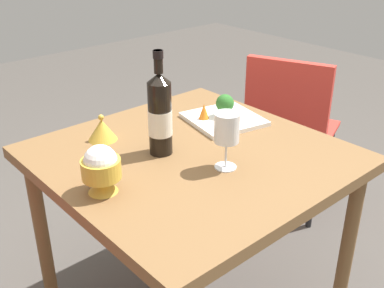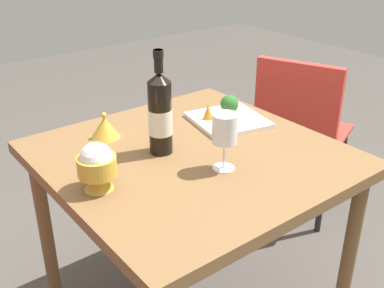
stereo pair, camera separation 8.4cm
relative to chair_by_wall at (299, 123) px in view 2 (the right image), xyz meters
name	(u,v)px [view 2 (the right image)]	position (x,y,z in m)	size (l,w,h in m)	color
dining_table	(192,175)	(-0.85, -0.25, 0.12)	(0.90, 0.90, 0.74)	brown
chair_by_wall	(299,123)	(0.00, 0.00, 0.00)	(0.52, 0.52, 0.85)	red
wine_bottle	(160,113)	(-0.93, -0.18, 0.34)	(0.08, 0.08, 0.34)	black
wine_glass	(225,130)	(-0.84, -0.39, 0.34)	(0.08, 0.08, 0.18)	white
rice_bowl	(97,166)	(-1.20, -0.27, 0.28)	(0.11, 0.11, 0.14)	gold
rice_bowl_lid	(105,127)	(-1.02, 0.03, 0.25)	(0.10, 0.10, 0.09)	gold
serving_plate	(228,120)	(-0.59, -0.13, 0.22)	(0.30, 0.30, 0.02)	white
broccoli_floret	(229,105)	(-0.58, -0.13, 0.28)	(0.07, 0.07, 0.09)	#729E4C
carrot_garnish_left	(208,112)	(-0.66, -0.09, 0.25)	(0.04, 0.04, 0.06)	orange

